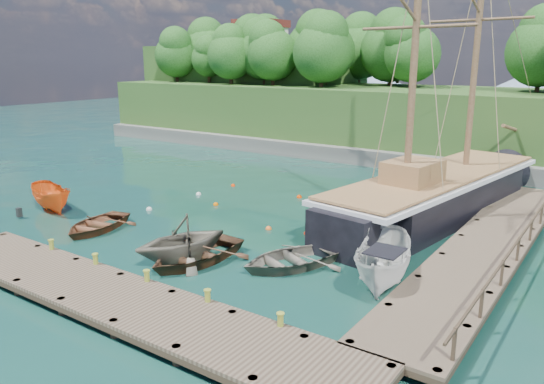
{
  "coord_description": "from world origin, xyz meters",
  "views": [
    {
      "loc": [
        16.28,
        -17.59,
        8.74
      ],
      "look_at": [
        1.3,
        4.17,
        2.0
      ],
      "focal_mm": 35.0,
      "sensor_mm": 36.0,
      "label": 1
    }
  ],
  "objects_px": {
    "rowboat_1": "(182,261)",
    "rowboat_2": "(196,261)",
    "schooner": "(436,197)",
    "rowboat_3": "(290,266)",
    "cabin_boat_white": "(383,285)",
    "rowboat_0": "(97,230)",
    "motorboat_orange": "(53,210)"
  },
  "relations": [
    {
      "from": "rowboat_3",
      "to": "motorboat_orange",
      "type": "height_order",
      "value": "motorboat_orange"
    },
    {
      "from": "rowboat_2",
      "to": "rowboat_3",
      "type": "height_order",
      "value": "rowboat_2"
    },
    {
      "from": "rowboat_2",
      "to": "cabin_boat_white",
      "type": "distance_m",
      "value": 8.15
    },
    {
      "from": "rowboat_1",
      "to": "rowboat_2",
      "type": "xyz_separation_m",
      "value": [
        0.52,
        0.29,
        0.0
      ]
    },
    {
      "from": "rowboat_2",
      "to": "schooner",
      "type": "distance_m",
      "value": 14.59
    },
    {
      "from": "rowboat_1",
      "to": "motorboat_orange",
      "type": "height_order",
      "value": "rowboat_1"
    },
    {
      "from": "rowboat_3",
      "to": "cabin_boat_white",
      "type": "bearing_deg",
      "value": 32.35
    },
    {
      "from": "cabin_boat_white",
      "to": "schooner",
      "type": "relative_size",
      "value": 0.21
    },
    {
      "from": "schooner",
      "to": "motorboat_orange",
      "type": "bearing_deg",
      "value": -139.03
    },
    {
      "from": "cabin_boat_white",
      "to": "schooner",
      "type": "height_order",
      "value": "schooner"
    },
    {
      "from": "rowboat_2",
      "to": "motorboat_orange",
      "type": "xyz_separation_m",
      "value": [
        -12.4,
        1.23,
        0.0
      ]
    },
    {
      "from": "rowboat_3",
      "to": "rowboat_0",
      "type": "bearing_deg",
      "value": -146.31
    },
    {
      "from": "rowboat_0",
      "to": "rowboat_2",
      "type": "xyz_separation_m",
      "value": [
        7.23,
        -0.33,
        0.0
      ]
    },
    {
      "from": "rowboat_3",
      "to": "motorboat_orange",
      "type": "distance_m",
      "value": 16.15
    },
    {
      "from": "rowboat_3",
      "to": "rowboat_2",
      "type": "bearing_deg",
      "value": -127.53
    },
    {
      "from": "motorboat_orange",
      "to": "schooner",
      "type": "distance_m",
      "value": 22.25
    },
    {
      "from": "rowboat_1",
      "to": "motorboat_orange",
      "type": "distance_m",
      "value": 11.98
    },
    {
      "from": "rowboat_2",
      "to": "schooner",
      "type": "bearing_deg",
      "value": 67.75
    },
    {
      "from": "motorboat_orange",
      "to": "cabin_boat_white",
      "type": "height_order",
      "value": "cabin_boat_white"
    },
    {
      "from": "rowboat_2",
      "to": "rowboat_3",
      "type": "bearing_deg",
      "value": 30.72
    },
    {
      "from": "schooner",
      "to": "rowboat_3",
      "type": "bearing_deg",
      "value": -94.66
    },
    {
      "from": "rowboat_2",
      "to": "motorboat_orange",
      "type": "distance_m",
      "value": 12.46
    },
    {
      "from": "rowboat_1",
      "to": "rowboat_2",
      "type": "relative_size",
      "value": 0.87
    },
    {
      "from": "motorboat_orange",
      "to": "schooner",
      "type": "height_order",
      "value": "schooner"
    },
    {
      "from": "cabin_boat_white",
      "to": "rowboat_0",
      "type": "bearing_deg",
      "value": 172.06
    },
    {
      "from": "rowboat_3",
      "to": "motorboat_orange",
      "type": "relative_size",
      "value": 1.02
    },
    {
      "from": "rowboat_3",
      "to": "cabin_boat_white",
      "type": "xyz_separation_m",
      "value": [
        4.07,
        0.48,
        0.0
      ]
    },
    {
      "from": "rowboat_0",
      "to": "rowboat_3",
      "type": "xyz_separation_m",
      "value": [
        10.96,
        1.56,
        0.0
      ]
    },
    {
      "from": "motorboat_orange",
      "to": "rowboat_3",
      "type": "bearing_deg",
      "value": -69.7
    },
    {
      "from": "rowboat_1",
      "to": "rowboat_2",
      "type": "height_order",
      "value": "rowboat_1"
    },
    {
      "from": "rowboat_2",
      "to": "schooner",
      "type": "xyz_separation_m",
      "value": [
        6.41,
        13.07,
        1.03
      ]
    },
    {
      "from": "rowboat_2",
      "to": "rowboat_3",
      "type": "xyz_separation_m",
      "value": [
        3.73,
        1.89,
        0.0
      ]
    }
  ]
}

